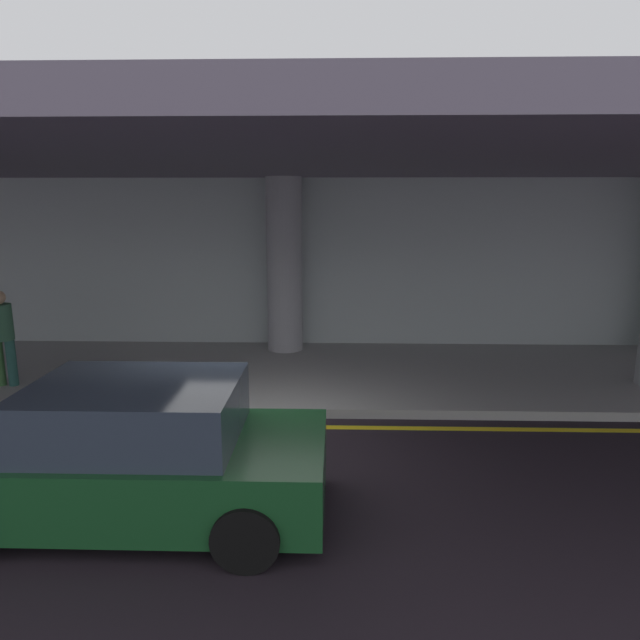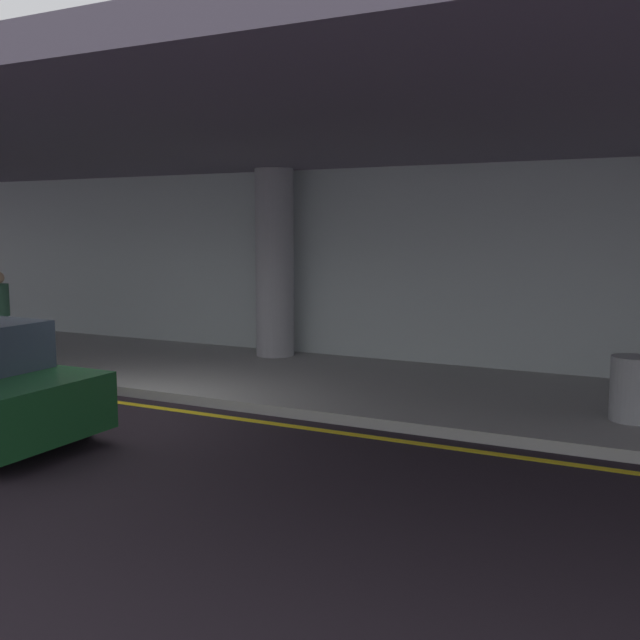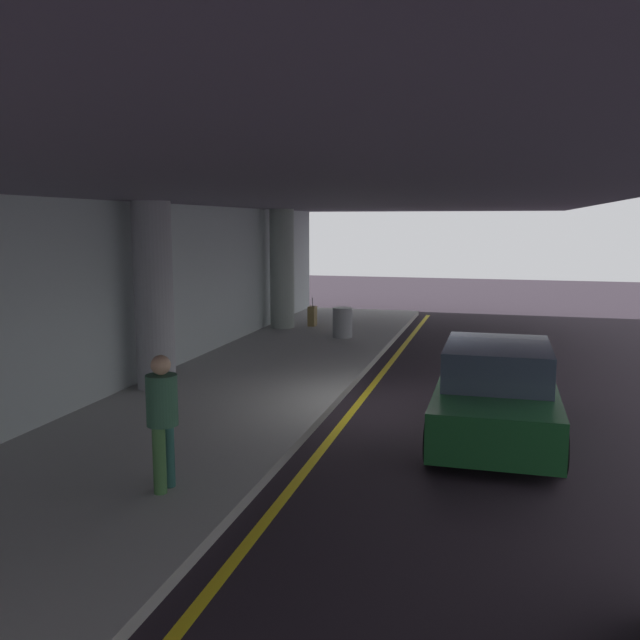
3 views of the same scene
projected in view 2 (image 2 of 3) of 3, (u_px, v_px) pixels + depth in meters
name	position (u px, v px, depth m)	size (l,w,h in m)	color
ground_plane	(112.00, 416.00, 10.42)	(60.00, 60.00, 0.00)	black
sidewalk	(232.00, 372.00, 13.16)	(26.00, 4.20, 0.15)	#999997
lane_stripe_yellow	(142.00, 405.00, 11.00)	(26.00, 0.14, 0.01)	yellow
support_column_left_mid	(275.00, 263.00, 14.30)	(0.75, 0.75, 3.65)	#93939A
ceiling_overhang	(212.00, 151.00, 12.24)	(28.00, 13.20, 0.30)	slate
terminal_back_wall	(292.00, 266.00, 14.93)	(26.00, 0.30, 3.80)	#ADB8B9
trash_bin_steel	(632.00, 389.00, 9.54)	(0.56, 0.56, 0.85)	gray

